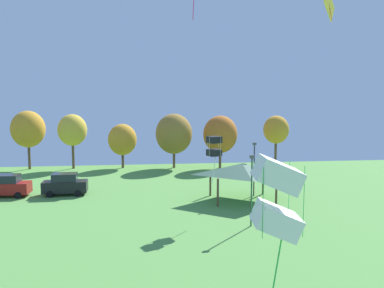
{
  "coord_description": "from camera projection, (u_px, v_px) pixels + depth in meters",
  "views": [
    {
      "loc": [
        -0.17,
        -0.25,
        9.84
      ],
      "look_at": [
        1.54,
        14.35,
        8.18
      ],
      "focal_mm": 38.0,
      "sensor_mm": 36.0,
      "label": 1
    }
  ],
  "objects": [
    {
      "name": "kite_flying_0",
      "position": [
        277.0,
        198.0,
        13.31
      ],
      "size": [
        1.7,
        1.53,
        5.7
      ],
      "color": "white"
    },
    {
      "name": "kite_flying_2",
      "position": [
        329.0,
        5.0,
        28.2
      ],
      "size": [
        1.68,
        1.87,
        2.46
      ],
      "color": "yellow"
    },
    {
      "name": "kite_flying_6",
      "position": [
        214.0,
        146.0,
        32.58
      ],
      "size": [
        1.25,
        1.25,
        3.76
      ],
      "color": "black"
    },
    {
      "name": "parked_car_leftmost",
      "position": [
        6.0,
        186.0,
        40.7
      ],
      "size": [
        4.59,
        2.19,
        2.23
      ],
      "rotation": [
        0.0,
        0.0,
        -0.04
      ],
      "color": "maroon",
      "rests_on": "ground"
    },
    {
      "name": "parked_car_second_from_left",
      "position": [
        65.0,
        184.0,
        41.37
      ],
      "size": [
        4.45,
        2.13,
        2.24
      ],
      "rotation": [
        0.0,
        0.0,
        0.03
      ],
      "color": "black",
      "rests_on": "ground"
    },
    {
      "name": "park_pavilion",
      "position": [
        242.0,
        169.0,
        39.11
      ],
      "size": [
        7.11,
        5.47,
        3.6
      ],
      "color": "brown",
      "rests_on": "ground"
    },
    {
      "name": "light_post_0",
      "position": [
        252.0,
        186.0,
        31.04
      ],
      "size": [
        0.36,
        0.2,
        5.55
      ],
      "color": "#2D2D33",
      "rests_on": "ground"
    },
    {
      "name": "light_post_2",
      "position": [
        254.0,
        165.0,
        40.83
      ],
      "size": [
        0.36,
        0.2,
        5.43
      ],
      "color": "#2D2D33",
      "rests_on": "ground"
    },
    {
      "name": "treeline_tree_1",
      "position": [
        28.0,
        129.0,
        55.94
      ],
      "size": [
        4.6,
        4.6,
        8.13
      ],
      "color": "brown",
      "rests_on": "ground"
    },
    {
      "name": "treeline_tree_2",
      "position": [
        72.0,
        130.0,
        56.49
      ],
      "size": [
        4.0,
        4.0,
        7.63
      ],
      "color": "brown",
      "rests_on": "ground"
    },
    {
      "name": "treeline_tree_3",
      "position": [
        122.0,
        140.0,
        57.2
      ],
      "size": [
        4.01,
        4.01,
        6.24
      ],
      "color": "brown",
      "rests_on": "ground"
    },
    {
      "name": "treeline_tree_4",
      "position": [
        174.0,
        134.0,
        57.26
      ],
      "size": [
        5.16,
        5.16,
        7.67
      ],
      "color": "brown",
      "rests_on": "ground"
    },
    {
      "name": "treeline_tree_5",
      "position": [
        220.0,
        134.0,
        56.97
      ],
      "size": [
        4.79,
        4.79,
        7.42
      ],
      "color": "brown",
      "rests_on": "ground"
    },
    {
      "name": "treeline_tree_6",
      "position": [
        276.0,
        130.0,
        59.25
      ],
      "size": [
        3.71,
        3.71,
        7.31
      ],
      "color": "brown",
      "rests_on": "ground"
    }
  ]
}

